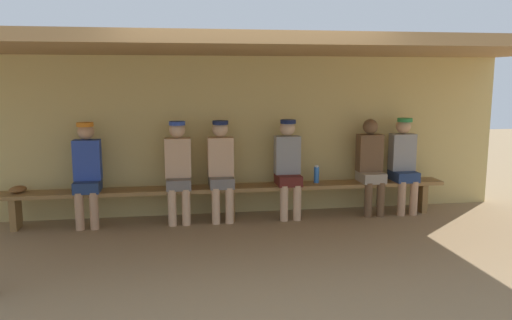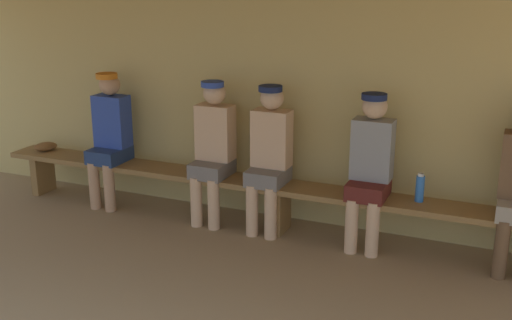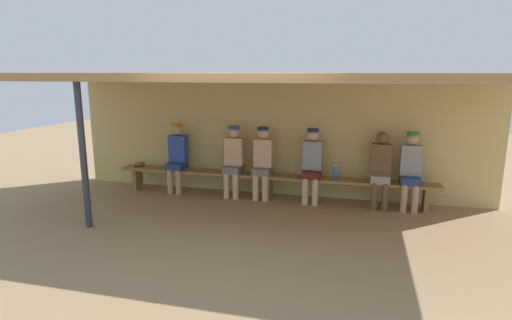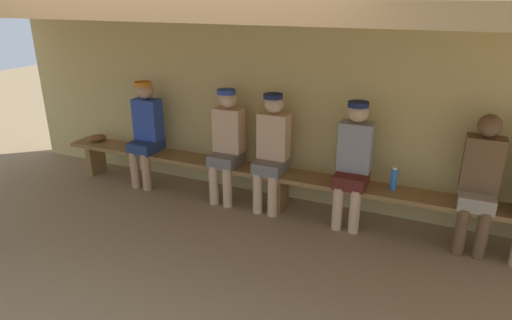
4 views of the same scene
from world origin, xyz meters
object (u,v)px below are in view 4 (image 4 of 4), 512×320
bench (282,179)px  baseball_glove_tan (97,138)px  water_bottle_blue (394,179)px  player_leftmost (227,141)px  player_in_blue (354,159)px  player_near_post (146,129)px  player_in_red (480,179)px  player_shirtless_tan (272,147)px

bench → baseball_glove_tan: baseball_glove_tan is taller
water_bottle_blue → bench: bearing=-177.9°
bench → player_leftmost: bearing=179.7°
player_leftmost → player_in_blue: (1.48, 0.00, 0.00)m
player_near_post → player_in_red: size_ratio=1.01×
player_shirtless_tan → water_bottle_blue: 1.34m
player_leftmost → water_bottle_blue: 1.91m
player_near_post → bench: bearing=-0.1°
player_near_post → water_bottle_blue: size_ratio=5.48×
player_leftmost → player_in_red: 2.67m
player_near_post → player_in_red: player_near_post is taller
player_in_blue → player_in_red: size_ratio=1.01×
water_bottle_blue → baseball_glove_tan: size_ratio=1.02×
player_in_blue → player_in_red: (1.19, -0.00, -0.02)m
player_leftmost → baseball_glove_tan: (-2.02, 0.03, -0.24)m
player_in_blue → baseball_glove_tan: 3.51m
player_in_blue → baseball_glove_tan: (-3.50, 0.03, -0.24)m
bench → player_in_blue: (0.79, 0.00, 0.36)m
baseball_glove_tan → player_in_blue: bearing=-56.7°
player_in_blue → baseball_glove_tan: size_ratio=5.60×
player_leftmost → player_shirtless_tan: (0.57, 0.00, 0.00)m
player_in_blue → player_leftmost: bearing=180.0°
player_near_post → player_in_red: 3.83m
bench → water_bottle_blue: water_bottle_blue is taller
bench → player_shirtless_tan: (-0.13, 0.00, 0.36)m
player_shirtless_tan → player_in_red: (2.10, -0.00, -0.02)m
baseball_glove_tan → player_shirtless_tan: bearing=-56.9°
player_leftmost → water_bottle_blue: player_leftmost is taller
player_near_post → player_in_red: (3.83, -0.00, -0.02)m
player_leftmost → player_near_post: (-1.16, 0.00, 0.00)m
water_bottle_blue → baseball_glove_tan: bearing=-179.9°
player_in_red → player_near_post: bearing=180.0°
player_in_blue → water_bottle_blue: bearing=5.7°
baseball_glove_tan → water_bottle_blue: bearing=-56.1°
player_leftmost → water_bottle_blue: bearing=1.3°
player_leftmost → player_in_blue: bearing=0.0°
player_in_red → player_in_blue: bearing=180.0°
player_leftmost → player_near_post: bearing=180.0°
player_leftmost → water_bottle_blue: size_ratio=5.48×
player_in_red → baseball_glove_tan: player_in_red is taller
player_leftmost → player_in_blue: same height
player_in_red → player_leftmost: bearing=180.0°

